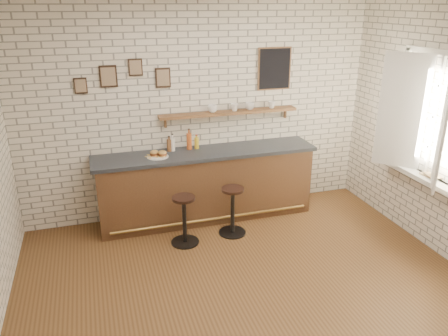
{
  "coord_description": "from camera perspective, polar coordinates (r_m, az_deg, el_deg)",
  "views": [
    {
      "loc": [
        -1.45,
        -3.83,
        2.95
      ],
      "look_at": [
        0.01,
        0.9,
        1.05
      ],
      "focal_mm": 35.0,
      "sensor_mm": 36.0,
      "label": 1
    }
  ],
  "objects": [
    {
      "name": "bitters_bottle_brown",
      "position": [
        6.05,
        -7.16,
        3.0
      ],
      "size": [
        0.07,
        0.07,
        0.22
      ],
      "color": "brown",
      "rests_on": "bar_counter"
    },
    {
      "name": "shelf_cup_b",
      "position": [
        6.2,
        1.39,
        7.94
      ],
      "size": [
        0.13,
        0.13,
        0.1
      ],
      "primitive_type": "imported",
      "rotation": [
        0.0,
        0.0,
        1.35
      ],
      "color": "white",
      "rests_on": "wall_shelf"
    },
    {
      "name": "sandwich_plate",
      "position": [
        5.87,
        -8.65,
        1.48
      ],
      "size": [
        0.28,
        0.28,
        0.01
      ],
      "primitive_type": "cylinder",
      "color": "white",
      "rests_on": "bar_counter"
    },
    {
      "name": "back_wall_decor",
      "position": [
        6.11,
        -1.12,
        12.46
      ],
      "size": [
        2.96,
        0.02,
        0.56
      ],
      "color": "black",
      "rests_on": "ground"
    },
    {
      "name": "bitters_bottle_amber",
      "position": [
        6.1,
        -4.57,
        3.55
      ],
      "size": [
        0.07,
        0.07,
        0.3
      ],
      "color": "#B04D1C",
      "rests_on": "bar_counter"
    },
    {
      "name": "condiment_bottle_yellow",
      "position": [
        6.13,
        -3.59,
        3.32
      ],
      "size": [
        0.06,
        0.06,
        0.2
      ],
      "color": "gold",
      "rests_on": "bar_counter"
    },
    {
      "name": "shelf_cup_c",
      "position": [
        6.28,
        3.38,
        8.07
      ],
      "size": [
        0.15,
        0.15,
        0.1
      ],
      "primitive_type": "imported",
      "rotation": [
        0.0,
        0.0,
        1.43
      ],
      "color": "white",
      "rests_on": "wall_shelf"
    },
    {
      "name": "bar_stool_left",
      "position": [
        5.63,
        -5.21,
        -6.59
      ],
      "size": [
        0.36,
        0.36,
        0.65
      ],
      "color": "black",
      "rests_on": "ground"
    },
    {
      "name": "casement_window",
      "position": [
        5.76,
        24.93,
        5.98
      ],
      "size": [
        0.4,
        1.3,
        1.56
      ],
      "color": "white",
      "rests_on": "ground"
    },
    {
      "name": "potato_chips",
      "position": [
        5.86,
        -8.92,
        1.52
      ],
      "size": [
        0.26,
        0.19,
        0.0
      ],
      "color": "gold",
      "rests_on": "sandwich_plate"
    },
    {
      "name": "ground",
      "position": [
        5.04,
        2.99,
        -14.85
      ],
      "size": [
        5.0,
        5.0,
        0.0
      ],
      "primitive_type": "plane",
      "color": "brown",
      "rests_on": "ground"
    },
    {
      "name": "bitters_bottle_white",
      "position": [
        6.06,
        -6.73,
        3.14
      ],
      "size": [
        0.06,
        0.06,
        0.24
      ],
      "color": "silver",
      "rests_on": "bar_counter"
    },
    {
      "name": "book_upper",
      "position": [
        5.87,
        24.99,
        -0.91
      ],
      "size": [
        0.19,
        0.23,
        0.02
      ],
      "primitive_type": "imported",
      "rotation": [
        0.0,
        0.0,
        -0.24
      ],
      "color": "tan",
      "rests_on": "book_lower"
    },
    {
      "name": "book_lower",
      "position": [
        5.9,
        24.76,
        -0.96
      ],
      "size": [
        0.16,
        0.21,
        0.02
      ],
      "primitive_type": "imported",
      "rotation": [
        0.0,
        0.0,
        0.08
      ],
      "color": "tan",
      "rests_on": "window_sill"
    },
    {
      "name": "window_sill",
      "position": [
        6.01,
        24.16,
        -0.9
      ],
      "size": [
        0.2,
        1.35,
        0.06
      ],
      "color": "white",
      "rests_on": "ground"
    },
    {
      "name": "bar_stool_right",
      "position": [
        5.84,
        1.13,
        -5.42
      ],
      "size": [
        0.37,
        0.37,
        0.66
      ],
      "color": "black",
      "rests_on": "ground"
    },
    {
      "name": "shelf_cup_a",
      "position": [
        6.11,
        -1.51,
        7.74
      ],
      "size": [
        0.19,
        0.19,
        0.1
      ],
      "primitive_type": "imported",
      "rotation": [
        0.0,
        0.0,
        0.62
      ],
      "color": "white",
      "rests_on": "wall_shelf"
    },
    {
      "name": "shelf_cup_d",
      "position": [
        6.4,
        6.25,
        8.21
      ],
      "size": [
        0.12,
        0.12,
        0.1
      ],
      "primitive_type": "imported",
      "rotation": [
        0.0,
        0.0,
        -0.21
      ],
      "color": "white",
      "rests_on": "wall_shelf"
    },
    {
      "name": "bar_counter",
      "position": [
        6.21,
        -2.3,
        -2.2
      ],
      "size": [
        3.1,
        0.65,
        1.01
      ],
      "color": "#53361E",
      "rests_on": "ground"
    },
    {
      "name": "ciabatta_sandwich",
      "position": [
        5.85,
        -8.57,
        1.89
      ],
      "size": [
        0.24,
        0.17,
        0.08
      ],
      "color": "tan",
      "rests_on": "sandwich_plate"
    },
    {
      "name": "wall_shelf",
      "position": [
        6.2,
        0.67,
        7.23
      ],
      "size": [
        2.0,
        0.18,
        0.18
      ],
      "color": "brown",
      "rests_on": "ground"
    }
  ]
}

